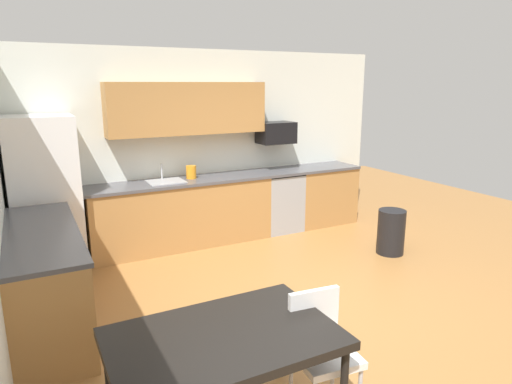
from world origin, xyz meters
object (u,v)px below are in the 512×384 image
object	(u,v)px
chair_near_table	(321,343)
trash_bin	(391,232)
refrigerator	(45,196)
microwave	(276,133)
dining_table	(224,343)
kettle	(191,173)
oven_range	(279,201)

from	to	relation	value
chair_near_table	trash_bin	bearing A→B (deg)	37.74
refrigerator	chair_near_table	size ratio (longest dim) A/B	2.21
microwave	trash_bin	distance (m)	2.23
dining_table	kettle	size ratio (longest dim) A/B	7.00
oven_range	kettle	world-z (taller)	kettle
microwave	chair_near_table	bearing A→B (deg)	-115.60
microwave	kettle	size ratio (longest dim) A/B	2.70
refrigerator	oven_range	xyz separation A→B (m)	(3.25, 0.08, -0.48)
trash_bin	kettle	bearing A→B (deg)	143.43
microwave	dining_table	distance (m)	4.45
refrigerator	microwave	bearing A→B (deg)	3.17
chair_near_table	kettle	size ratio (longest dim) A/B	4.25
trash_bin	kettle	xyz separation A→B (m)	(-2.20, 1.64, 0.72)
kettle	dining_table	bearing A→B (deg)	-106.66
microwave	trash_bin	size ratio (longest dim) A/B	0.90
dining_table	chair_near_table	size ratio (longest dim) A/B	1.65
refrigerator	dining_table	size ratio (longest dim) A/B	1.34
oven_range	microwave	world-z (taller)	microwave
microwave	refrigerator	bearing A→B (deg)	-176.83
chair_near_table	kettle	xyz separation A→B (m)	(0.38, 3.63, 0.52)
dining_table	trash_bin	bearing A→B (deg)	30.58
dining_table	chair_near_table	distance (m)	0.71
chair_near_table	microwave	bearing A→B (deg)	64.40
microwave	dining_table	xyz separation A→B (m)	(-2.46, -3.62, -0.83)
trash_bin	chair_near_table	bearing A→B (deg)	-142.26
oven_range	dining_table	distance (m)	4.30
dining_table	kettle	world-z (taller)	kettle
trash_bin	kettle	size ratio (longest dim) A/B	3.00
microwave	kettle	bearing A→B (deg)	-177.94
refrigerator	kettle	size ratio (longest dim) A/B	9.38
trash_bin	refrigerator	bearing A→B (deg)	159.70
oven_range	dining_table	size ratio (longest dim) A/B	0.65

